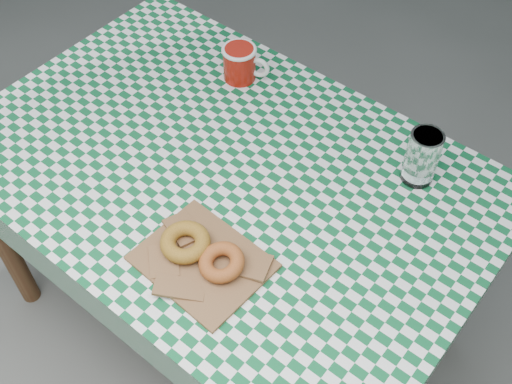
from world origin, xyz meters
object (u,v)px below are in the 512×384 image
at_px(coffee_mug, 239,63).
at_px(table, 228,254).
at_px(paper_bag, 203,261).
at_px(drinking_glass, 422,157).

bearing_deg(coffee_mug, table, -76.85).
height_order(paper_bag, drinking_glass, drinking_glass).
distance_m(paper_bag, drinking_glass, 0.57).
relative_size(table, paper_bag, 4.79).
xyz_separation_m(table, coffee_mug, (-0.19, 0.29, 0.43)).
distance_m(table, paper_bag, 0.48).
bearing_deg(table, drinking_glass, 35.34).
relative_size(table, drinking_glass, 9.08).
bearing_deg(coffee_mug, paper_bag, -77.32).
relative_size(table, coffee_mug, 7.29).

